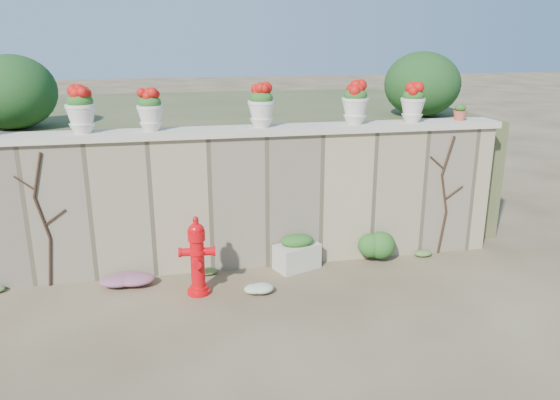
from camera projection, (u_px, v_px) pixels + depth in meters
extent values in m
plane|color=#503E28|center=(258.00, 322.00, 6.69)|extent=(80.00, 80.00, 0.00)
cube|color=#9B8C67|center=(238.00, 202.00, 8.08)|extent=(8.00, 0.40, 2.00)
cube|color=beige|center=(236.00, 131.00, 7.78)|extent=(8.10, 0.52, 0.10)
cube|color=#384C23|center=(217.00, 156.00, 11.08)|extent=(9.00, 6.00, 2.00)
ellipsoid|color=#143814|center=(12.00, 92.00, 8.14)|extent=(1.30, 1.30, 1.10)
ellipsoid|color=#143814|center=(422.00, 84.00, 9.42)|extent=(1.30, 1.30, 1.10)
cylinder|color=black|center=(50.00, 262.00, 7.55)|extent=(0.12, 0.04, 0.70)
cylinder|color=black|center=(42.00, 218.00, 7.36)|extent=(0.17, 0.04, 0.61)
cylinder|color=black|center=(37.00, 175.00, 7.18)|extent=(0.18, 0.04, 0.61)
cylinder|color=black|center=(55.00, 217.00, 7.39)|extent=(0.30, 0.02, 0.22)
cylinder|color=black|center=(24.00, 183.00, 7.18)|extent=(0.25, 0.02, 0.21)
cylinder|color=black|center=(442.00, 232.00, 8.70)|extent=(0.12, 0.04, 0.70)
cylinder|color=black|center=(444.00, 193.00, 8.50)|extent=(0.17, 0.04, 0.61)
cylinder|color=black|center=(448.00, 156.00, 8.33)|extent=(0.18, 0.04, 0.61)
cylinder|color=black|center=(454.00, 193.00, 8.53)|extent=(0.30, 0.02, 0.22)
cylinder|color=black|center=(437.00, 163.00, 8.32)|extent=(0.25, 0.02, 0.21)
cylinder|color=red|center=(199.00, 291.00, 7.42)|extent=(0.31, 0.31, 0.06)
cylinder|color=red|center=(198.00, 263.00, 7.30)|extent=(0.19, 0.19, 0.68)
cylinder|color=red|center=(197.00, 252.00, 7.25)|extent=(0.23, 0.23, 0.04)
cylinder|color=red|center=(196.00, 235.00, 7.18)|extent=(0.23, 0.23, 0.13)
ellipsoid|color=red|center=(196.00, 228.00, 7.15)|extent=(0.21, 0.21, 0.15)
cylinder|color=red|center=(196.00, 221.00, 7.12)|extent=(0.08, 0.08, 0.11)
cylinder|color=red|center=(185.00, 252.00, 7.23)|extent=(0.16, 0.12, 0.11)
cylinder|color=red|center=(209.00, 251.00, 7.26)|extent=(0.16, 0.12, 0.11)
cylinder|color=red|center=(197.00, 263.00, 7.16)|extent=(0.11, 0.12, 0.10)
cube|color=beige|center=(297.00, 256.00, 8.17)|extent=(0.74, 0.59, 0.38)
ellipsoid|color=#1E5119|center=(297.00, 241.00, 8.09)|extent=(0.57, 0.46, 0.19)
ellipsoid|color=#1E5119|center=(373.00, 243.00, 8.35)|extent=(0.65, 0.58, 0.62)
ellipsoid|color=#C12693|center=(127.00, 277.00, 7.64)|extent=(0.86, 0.58, 0.23)
ellipsoid|color=white|center=(256.00, 289.00, 7.35)|extent=(0.48, 0.38, 0.17)
ellipsoid|color=#1E5119|center=(80.00, 101.00, 7.24)|extent=(0.34, 0.34, 0.21)
ellipsoid|color=red|center=(79.00, 94.00, 7.21)|extent=(0.30, 0.30, 0.22)
ellipsoid|color=#1E5119|center=(150.00, 102.00, 7.42)|extent=(0.31, 0.31, 0.19)
ellipsoid|color=red|center=(149.00, 97.00, 7.40)|extent=(0.27, 0.27, 0.19)
ellipsoid|color=#1E5119|center=(261.00, 98.00, 7.71)|extent=(0.33, 0.33, 0.20)
ellipsoid|color=red|center=(261.00, 92.00, 7.69)|extent=(0.29, 0.29, 0.21)
ellipsoid|color=#1E5119|center=(356.00, 95.00, 7.98)|extent=(0.34, 0.34, 0.21)
ellipsoid|color=red|center=(356.00, 89.00, 7.96)|extent=(0.30, 0.30, 0.21)
ellipsoid|color=#1E5119|center=(413.00, 95.00, 8.17)|extent=(0.32, 0.32, 0.19)
ellipsoid|color=red|center=(414.00, 90.00, 8.15)|extent=(0.28, 0.28, 0.20)
ellipsoid|color=#1E5119|center=(460.00, 108.00, 8.38)|extent=(0.17, 0.17, 0.12)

